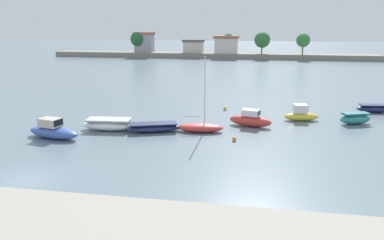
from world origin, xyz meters
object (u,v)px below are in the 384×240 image
at_px(moored_boat_5, 250,120).
at_px(moored_boat_2, 109,125).
at_px(moored_boat_4, 200,127).
at_px(moored_boat_7, 355,119).
at_px(mooring_buoy_0, 234,139).
at_px(moored_boat_1, 53,131).
at_px(mooring_buoy_1, 225,108).
at_px(moored_boat_6, 301,115).
at_px(moored_boat_3, 154,127).
at_px(moored_boat_8, 375,109).

bearing_deg(moored_boat_5, moored_boat_2, -147.95).
bearing_deg(moored_boat_4, moored_boat_2, -178.55).
bearing_deg(moored_boat_7, mooring_buoy_0, -166.78).
relative_size(moored_boat_1, mooring_buoy_1, 12.85).
height_order(moored_boat_4, moored_boat_7, moored_boat_4).
height_order(moored_boat_6, mooring_buoy_1, moored_boat_6).
relative_size(moored_boat_1, moored_boat_5, 1.21).
relative_size(moored_boat_2, mooring_buoy_1, 12.65).
distance_m(moored_boat_2, mooring_buoy_0, 12.03).
bearing_deg(moored_boat_6, moored_boat_4, -156.37).
distance_m(moored_boat_3, moored_boat_7, 20.15).
bearing_deg(moored_boat_6, moored_boat_2, -167.51).
bearing_deg(moored_boat_7, moored_boat_2, 173.97).
relative_size(moored_boat_3, moored_boat_8, 1.30).
bearing_deg(moored_boat_8, moored_boat_5, -153.52).
height_order(moored_boat_5, mooring_buoy_1, moored_boat_5).
relative_size(moored_boat_2, moored_boat_3, 0.95).
bearing_deg(moored_boat_7, mooring_buoy_1, 141.49).
bearing_deg(moored_boat_5, moored_boat_3, -142.03).
bearing_deg(moored_boat_3, mooring_buoy_1, 41.84).
xyz_separation_m(moored_boat_2, moored_boat_3, (4.32, 0.21, -0.13)).
bearing_deg(moored_boat_2, moored_boat_6, 16.29).
height_order(moored_boat_7, mooring_buoy_0, moored_boat_7).
distance_m(moored_boat_3, mooring_buoy_1, 11.85).
height_order(moored_boat_1, moored_boat_2, moored_boat_1).
height_order(moored_boat_5, moored_boat_8, moored_boat_5).
bearing_deg(moored_boat_6, moored_boat_7, -14.03).
height_order(moored_boat_5, moored_boat_6, moored_boat_6).
distance_m(moored_boat_2, moored_boat_3, 4.32).
bearing_deg(mooring_buoy_0, moored_boat_2, 172.74).
distance_m(moored_boat_1, moored_boat_8, 34.62).
distance_m(moored_boat_5, moored_boat_6, 6.06).
height_order(moored_boat_2, moored_boat_5, moored_boat_5).
height_order(moored_boat_6, moored_boat_8, moored_boat_6).
bearing_deg(moored_boat_1, moored_boat_8, 40.70).
relative_size(moored_boat_1, mooring_buoy_0, 14.27).
xyz_separation_m(moored_boat_5, mooring_buoy_0, (-1.20, -5.23, -0.47)).
relative_size(moored_boat_1, moored_boat_6, 1.45).
relative_size(moored_boat_2, mooring_buoy_0, 14.05).
distance_m(moored_boat_2, moored_boat_4, 8.64).
height_order(moored_boat_1, moored_boat_5, moored_boat_1).
xyz_separation_m(moored_boat_2, moored_boat_5, (13.13, 3.71, 0.14)).
xyz_separation_m(moored_boat_7, moored_boat_8, (3.47, 6.01, -0.13)).
bearing_deg(mooring_buoy_1, moored_boat_6, -23.82).
distance_m(moored_boat_1, moored_boat_5, 18.41).
height_order(moored_boat_1, mooring_buoy_1, moored_boat_1).
relative_size(moored_boat_4, moored_boat_8, 1.61).
xyz_separation_m(moored_boat_8, mooring_buoy_0, (-15.01, -13.97, -0.23)).
distance_m(moored_boat_5, mooring_buoy_0, 5.39).
relative_size(moored_boat_3, mooring_buoy_0, 14.86).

